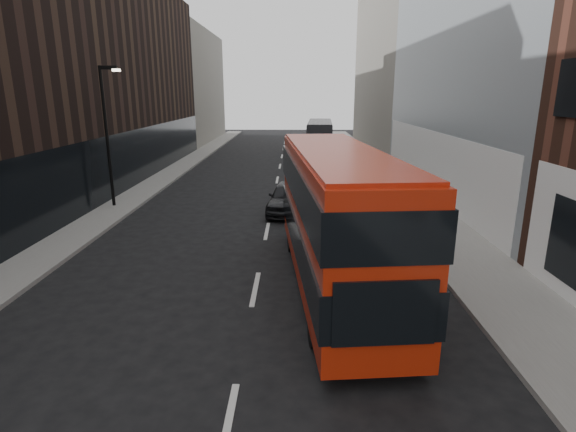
{
  "coord_description": "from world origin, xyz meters",
  "views": [
    {
      "loc": [
        1.2,
        -4.81,
        5.87
      ],
      "look_at": [
        1.02,
        7.45,
        2.5
      ],
      "focal_mm": 28.0,
      "sensor_mm": 36.0,
      "label": 1
    }
  ],
  "objects_px": {
    "street_lamp": "(108,127)",
    "car_b": "(327,194)",
    "car_c": "(329,166)",
    "red_bus": "(336,213)",
    "car_a": "(288,197)",
    "grey_bus": "(320,137)"
  },
  "relations": [
    {
      "from": "street_lamp",
      "to": "car_b",
      "type": "height_order",
      "value": "street_lamp"
    },
    {
      "from": "car_b",
      "to": "street_lamp",
      "type": "bearing_deg",
      "value": -177.03
    },
    {
      "from": "car_a",
      "to": "car_c",
      "type": "height_order",
      "value": "car_a"
    },
    {
      "from": "street_lamp",
      "to": "red_bus",
      "type": "bearing_deg",
      "value": -42.48
    },
    {
      "from": "grey_bus",
      "to": "car_b",
      "type": "distance_m",
      "value": 21.11
    },
    {
      "from": "red_bus",
      "to": "car_b",
      "type": "relative_size",
      "value": 2.26
    },
    {
      "from": "car_b",
      "to": "car_c",
      "type": "xyz_separation_m",
      "value": [
        0.84,
        9.83,
        -0.11
      ]
    },
    {
      "from": "street_lamp",
      "to": "car_c",
      "type": "bearing_deg",
      "value": 39.46
    },
    {
      "from": "grey_bus",
      "to": "car_b",
      "type": "relative_size",
      "value": 2.12
    },
    {
      "from": "car_a",
      "to": "car_b",
      "type": "relative_size",
      "value": 0.95
    },
    {
      "from": "street_lamp",
      "to": "car_c",
      "type": "distance_m",
      "value": 15.87
    },
    {
      "from": "street_lamp",
      "to": "car_a",
      "type": "height_order",
      "value": "street_lamp"
    },
    {
      "from": "red_bus",
      "to": "car_a",
      "type": "relative_size",
      "value": 2.39
    },
    {
      "from": "street_lamp",
      "to": "car_c",
      "type": "relative_size",
      "value": 1.5
    },
    {
      "from": "red_bus",
      "to": "grey_bus",
      "type": "height_order",
      "value": "red_bus"
    },
    {
      "from": "grey_bus",
      "to": "car_c",
      "type": "height_order",
      "value": "grey_bus"
    },
    {
      "from": "street_lamp",
      "to": "car_b",
      "type": "distance_m",
      "value": 11.62
    },
    {
      "from": "grey_bus",
      "to": "car_b",
      "type": "bearing_deg",
      "value": -88.56
    },
    {
      "from": "car_b",
      "to": "car_c",
      "type": "distance_m",
      "value": 9.87
    },
    {
      "from": "red_bus",
      "to": "car_a",
      "type": "bearing_deg",
      "value": 94.61
    },
    {
      "from": "car_b",
      "to": "car_c",
      "type": "relative_size",
      "value": 1.03
    },
    {
      "from": "grey_bus",
      "to": "car_c",
      "type": "bearing_deg",
      "value": -86.05
    }
  ]
}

